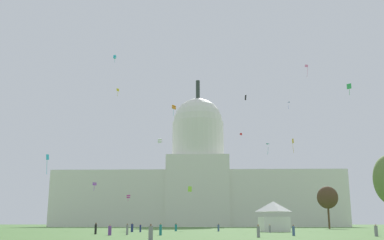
{
  "coord_description": "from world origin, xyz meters",
  "views": [
    {
      "loc": [
        -0.99,
        -36.62,
        1.72
      ],
      "look_at": [
        -5.15,
        92.21,
        31.38
      ],
      "focal_mm": 41.82,
      "sensor_mm": 36.0,
      "label": 1
    }
  ],
  "objects_px": {
    "capitol_building": "(198,185)",
    "person_black_front_left": "(96,229)",
    "person_grey_near_tent": "(376,231)",
    "kite_red_mid": "(241,134)",
    "person_grey_back_left": "(127,230)",
    "kite_lime_low": "(190,189)",
    "kite_violet_low": "(95,184)",
    "person_grey_deep_crowd": "(270,229)",
    "kite_pink_high": "(307,67)",
    "person_teal_near_tree_west": "(176,228)",
    "kite_orange_high": "(174,107)",
    "person_navy_front_right": "(140,228)",
    "tree_east_far": "(327,198)",
    "person_denim_edge_east": "(218,228)",
    "person_denim_front_center": "(294,231)",
    "person_purple_mid_right": "(110,230)",
    "person_grey_mid_left": "(258,231)",
    "kite_black_mid": "(246,98)",
    "kite_cyan_low": "(47,160)",
    "person_grey_mid_center": "(151,233)",
    "kite_green_mid": "(349,87)",
    "kite_yellow_high": "(118,90)",
    "kite_turquoise_mid": "(267,146)",
    "event_tent": "(274,216)",
    "person_navy_back_right": "(132,228)",
    "kite_gold_mid": "(293,143)",
    "kite_white_mid": "(160,141)",
    "person_teal_edge_west": "(161,230)",
    "kite_blue_high": "(288,104)",
    "kite_cyan_high": "(115,57)"
  },
  "relations": [
    {
      "from": "capitol_building",
      "to": "person_black_front_left",
      "type": "relative_size",
      "value": 71.22
    },
    {
      "from": "person_grey_near_tent",
      "to": "kite_red_mid",
      "type": "bearing_deg",
      "value": 61.16
    },
    {
      "from": "person_grey_back_left",
      "to": "kite_lime_low",
      "type": "bearing_deg",
      "value": -150.17
    },
    {
      "from": "person_black_front_left",
      "to": "kite_violet_low",
      "type": "distance_m",
      "value": 40.44
    },
    {
      "from": "person_grey_deep_crowd",
      "to": "kite_pink_high",
      "type": "xyz_separation_m",
      "value": [
        20.43,
        51.43,
        48.52
      ]
    },
    {
      "from": "person_teal_near_tree_west",
      "to": "kite_orange_high",
      "type": "height_order",
      "value": "kite_orange_high"
    },
    {
      "from": "capitol_building",
      "to": "person_grey_back_left",
      "type": "relative_size",
      "value": 76.91
    },
    {
      "from": "person_navy_front_right",
      "to": "kite_red_mid",
      "type": "distance_m",
      "value": 66.13
    },
    {
      "from": "tree_east_far",
      "to": "person_denim_edge_east",
      "type": "bearing_deg",
      "value": -128.96
    },
    {
      "from": "person_denim_front_center",
      "to": "kite_orange_high",
      "type": "bearing_deg",
      "value": 144.26
    },
    {
      "from": "person_purple_mid_right",
      "to": "kite_violet_low",
      "type": "xyz_separation_m",
      "value": [
        -13.45,
        43.82,
        10.12
      ]
    },
    {
      "from": "person_grey_mid_left",
      "to": "person_black_front_left",
      "type": "bearing_deg",
      "value": -89.18
    },
    {
      "from": "kite_lime_low",
      "to": "kite_orange_high",
      "type": "height_order",
      "value": "kite_orange_high"
    },
    {
      "from": "kite_black_mid",
      "to": "person_denim_front_center",
      "type": "bearing_deg",
      "value": -159.18
    },
    {
      "from": "kite_cyan_low",
      "to": "person_black_front_left",
      "type": "bearing_deg",
      "value": -49.11
    },
    {
      "from": "person_teal_near_tree_west",
      "to": "person_grey_mid_center",
      "type": "height_order",
      "value": "person_teal_near_tree_west"
    },
    {
      "from": "person_black_front_left",
      "to": "person_grey_near_tent",
      "type": "distance_m",
      "value": 39.8
    },
    {
      "from": "person_grey_deep_crowd",
      "to": "kite_violet_low",
      "type": "relative_size",
      "value": 0.73
    },
    {
      "from": "kite_green_mid",
      "to": "kite_yellow_high",
      "type": "relative_size",
      "value": 0.98
    },
    {
      "from": "kite_yellow_high",
      "to": "person_purple_mid_right",
      "type": "bearing_deg",
      "value": -84.78
    },
    {
      "from": "person_grey_near_tent",
      "to": "kite_green_mid",
      "type": "xyz_separation_m",
      "value": [
        11.25,
        39.73,
        31.55
      ]
    },
    {
      "from": "person_grey_deep_crowd",
      "to": "kite_green_mid",
      "type": "bearing_deg",
      "value": 32.65
    },
    {
      "from": "kite_green_mid",
      "to": "kite_turquoise_mid",
      "type": "bearing_deg",
      "value": 170.87
    },
    {
      "from": "capitol_building",
      "to": "tree_east_far",
      "type": "xyz_separation_m",
      "value": [
        39.12,
        -61.19,
        -8.72
      ]
    },
    {
      "from": "event_tent",
      "to": "person_denim_edge_east",
      "type": "distance_m",
      "value": 11.46
    },
    {
      "from": "kite_red_mid",
      "to": "person_grey_deep_crowd",
      "type": "bearing_deg",
      "value": 131.16
    },
    {
      "from": "kite_black_mid",
      "to": "kite_orange_high",
      "type": "relative_size",
      "value": 0.4
    },
    {
      "from": "event_tent",
      "to": "person_navy_back_right",
      "type": "relative_size",
      "value": 3.57
    },
    {
      "from": "kite_black_mid",
      "to": "kite_orange_high",
      "type": "xyz_separation_m",
      "value": [
        -20.44,
        21.01,
        3.01
      ]
    },
    {
      "from": "person_denim_front_center",
      "to": "person_grey_deep_crowd",
      "type": "xyz_separation_m",
      "value": [
        -0.53,
        19.54,
        0.02
      ]
    },
    {
      "from": "person_denim_front_center",
      "to": "kite_gold_mid",
      "type": "xyz_separation_m",
      "value": [
        12.12,
        59.16,
        22.51
      ]
    },
    {
      "from": "kite_white_mid",
      "to": "kite_black_mid",
      "type": "bearing_deg",
      "value": 153.11
    },
    {
      "from": "person_grey_mid_center",
      "to": "person_navy_back_right",
      "type": "bearing_deg",
      "value": 39.8
    },
    {
      "from": "person_denim_front_center",
      "to": "kite_lime_low",
      "type": "height_order",
      "value": "kite_lime_low"
    },
    {
      "from": "capitol_building",
      "to": "kite_pink_high",
      "type": "relative_size",
      "value": 29.47
    },
    {
      "from": "person_navy_front_right",
      "to": "person_grey_near_tent",
      "type": "xyz_separation_m",
      "value": [
        34.09,
        -25.29,
        -0.03
      ]
    },
    {
      "from": "person_teal_edge_west",
      "to": "person_denim_front_center",
      "type": "xyz_separation_m",
      "value": [
        18.19,
        -1.19,
        -0.11
      ]
    },
    {
      "from": "person_grey_mid_left",
      "to": "kite_gold_mid",
      "type": "bearing_deg",
      "value": -163.96
    },
    {
      "from": "person_navy_front_right",
      "to": "person_grey_mid_left",
      "type": "xyz_separation_m",
      "value": [
        18.59,
        -29.19,
        -0.03
      ]
    },
    {
      "from": "person_denim_edge_east",
      "to": "kite_blue_high",
      "type": "xyz_separation_m",
      "value": [
        25.2,
        53.23,
        40.08
      ]
    },
    {
      "from": "kite_red_mid",
      "to": "kite_turquoise_mid",
      "type": "bearing_deg",
      "value": -73.39
    },
    {
      "from": "person_denim_front_center",
      "to": "person_navy_back_right",
      "type": "height_order",
      "value": "person_navy_back_right"
    },
    {
      "from": "capitol_building",
      "to": "kite_red_mid",
      "type": "relative_size",
      "value": 142.24
    },
    {
      "from": "event_tent",
      "to": "person_denim_edge_east",
      "type": "bearing_deg",
      "value": 156.0
    },
    {
      "from": "person_denim_front_center",
      "to": "kite_lime_low",
      "type": "xyz_separation_m",
      "value": [
        -15.53,
        39.47,
        8.5
      ]
    },
    {
      "from": "person_teal_near_tree_west",
      "to": "kite_cyan_high",
      "type": "height_order",
      "value": "kite_cyan_high"
    },
    {
      "from": "person_grey_near_tent",
      "to": "kite_orange_high",
      "type": "height_order",
      "value": "kite_orange_high"
    },
    {
      "from": "person_denim_front_center",
      "to": "kite_lime_low",
      "type": "bearing_deg",
      "value": 148.92
    },
    {
      "from": "event_tent",
      "to": "tree_east_far",
      "type": "xyz_separation_m",
      "value": [
        22.4,
        44.35,
        5.98
      ]
    },
    {
      "from": "kite_gold_mid",
      "to": "person_teal_near_tree_west",
      "type": "bearing_deg",
      "value": 146.78
    }
  ]
}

